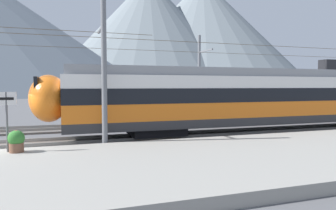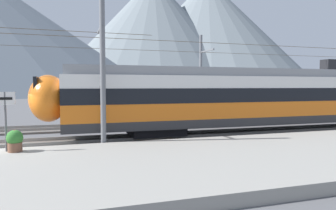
{
  "view_description": "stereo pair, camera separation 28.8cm",
  "coord_description": "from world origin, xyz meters",
  "px_view_note": "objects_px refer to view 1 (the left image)",
  "views": [
    {
      "loc": [
        2.67,
        -14.19,
        2.88
      ],
      "look_at": [
        8.32,
        2.73,
        1.76
      ],
      "focal_mm": 32.97,
      "sensor_mm": 36.0,
      "label": 1
    },
    {
      "loc": [
        2.94,
        -14.27,
        2.88
      ],
      "look_at": [
        8.32,
        2.73,
        1.76
      ],
      "focal_mm": 32.97,
      "sensor_mm": 36.0,
      "label": 2
    }
  ],
  "objects_px": {
    "train_far_track": "(315,93)",
    "train_near_platform": "(270,97)",
    "catenary_mast_mid": "(104,59)",
    "catenary_mast_far_side": "(200,76)",
    "potted_plant_platform_edge": "(16,140)",
    "platform_sign": "(7,108)",
    "handbag_near_sign": "(15,148)"
  },
  "relations": [
    {
      "from": "train_near_platform",
      "to": "potted_plant_platform_edge",
      "type": "height_order",
      "value": "train_near_platform"
    },
    {
      "from": "handbag_near_sign",
      "to": "potted_plant_platform_edge",
      "type": "distance_m",
      "value": 0.3
    },
    {
      "from": "catenary_mast_mid",
      "to": "catenary_mast_far_side",
      "type": "bearing_deg",
      "value": 46.43
    },
    {
      "from": "handbag_near_sign",
      "to": "catenary_mast_mid",
      "type": "bearing_deg",
      "value": 19.44
    },
    {
      "from": "train_near_platform",
      "to": "platform_sign",
      "type": "relative_size",
      "value": 11.73
    },
    {
      "from": "catenary_mast_far_side",
      "to": "handbag_near_sign",
      "type": "bearing_deg",
      "value": -139.45
    },
    {
      "from": "catenary_mast_far_side",
      "to": "catenary_mast_mid",
      "type": "bearing_deg",
      "value": -133.57
    },
    {
      "from": "platform_sign",
      "to": "potted_plant_platform_edge",
      "type": "bearing_deg",
      "value": -26.18
    },
    {
      "from": "catenary_mast_far_side",
      "to": "potted_plant_platform_edge",
      "type": "relative_size",
      "value": 45.93
    },
    {
      "from": "catenary_mast_mid",
      "to": "potted_plant_platform_edge",
      "type": "bearing_deg",
      "value": -160.63
    },
    {
      "from": "train_near_platform",
      "to": "handbag_near_sign",
      "type": "xyz_separation_m",
      "value": [
        -13.59,
        -3.06,
        -1.69
      ]
    },
    {
      "from": "train_far_track",
      "to": "handbag_near_sign",
      "type": "relative_size",
      "value": 73.7
    },
    {
      "from": "platform_sign",
      "to": "train_far_track",
      "type": "bearing_deg",
      "value": 20.24
    },
    {
      "from": "catenary_mast_far_side",
      "to": "handbag_near_sign",
      "type": "distance_m",
      "value": 16.53
    },
    {
      "from": "platform_sign",
      "to": "handbag_near_sign",
      "type": "bearing_deg",
      "value": -32.34
    },
    {
      "from": "train_far_track",
      "to": "potted_plant_platform_edge",
      "type": "relative_size",
      "value": 38.49
    },
    {
      "from": "train_far_track",
      "to": "train_near_platform",
      "type": "bearing_deg",
      "value": -147.9
    },
    {
      "from": "train_near_platform",
      "to": "platform_sign",
      "type": "bearing_deg",
      "value": -168.24
    },
    {
      "from": "catenary_mast_far_side",
      "to": "platform_sign",
      "type": "xyz_separation_m",
      "value": [
        -12.61,
        -10.37,
        -1.67
      ]
    },
    {
      "from": "train_far_track",
      "to": "catenary_mast_mid",
      "type": "bearing_deg",
      "value": -158.87
    },
    {
      "from": "train_far_track",
      "to": "potted_plant_platform_edge",
      "type": "height_order",
      "value": "train_far_track"
    },
    {
      "from": "catenary_mast_far_side",
      "to": "train_near_platform",
      "type": "bearing_deg",
      "value": -80.42
    },
    {
      "from": "train_near_platform",
      "to": "train_far_track",
      "type": "height_order",
      "value": "same"
    },
    {
      "from": "train_near_platform",
      "to": "catenary_mast_far_side",
      "type": "distance_m",
      "value": 7.73
    },
    {
      "from": "train_near_platform",
      "to": "catenary_mast_far_side",
      "type": "relative_size",
      "value": 0.7
    },
    {
      "from": "platform_sign",
      "to": "catenary_mast_mid",
      "type": "bearing_deg",
      "value": 15.6
    },
    {
      "from": "catenary_mast_mid",
      "to": "train_near_platform",
      "type": "bearing_deg",
      "value": 10.32
    },
    {
      "from": "train_far_track",
      "to": "potted_plant_platform_edge",
      "type": "xyz_separation_m",
      "value": [
        -22.15,
        -8.44,
        -1.4
      ]
    },
    {
      "from": "train_near_platform",
      "to": "train_far_track",
      "type": "distance_m",
      "value": 10.15
    },
    {
      "from": "train_far_track",
      "to": "catenary_mast_mid",
      "type": "distance_m",
      "value": 20.17
    },
    {
      "from": "train_near_platform",
      "to": "potted_plant_platform_edge",
      "type": "bearing_deg",
      "value": -167.33
    },
    {
      "from": "catenary_mast_mid",
      "to": "handbag_near_sign",
      "type": "distance_m",
      "value": 5.06
    }
  ]
}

